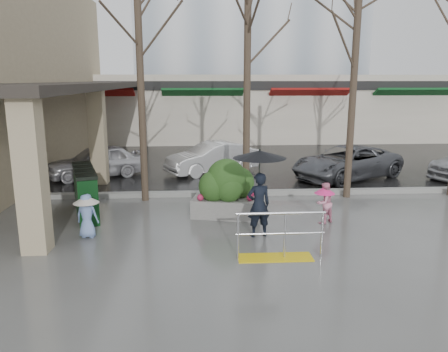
{
  "coord_description": "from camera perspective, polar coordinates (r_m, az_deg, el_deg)",
  "views": [
    {
      "loc": [
        -0.33,
        -9.86,
        3.74
      ],
      "look_at": [
        0.35,
        1.11,
        1.3
      ],
      "focal_mm": 35.0,
      "sensor_mm": 36.0,
      "label": 1
    }
  ],
  "objects": [
    {
      "name": "ground",
      "position": [
        10.55,
        -1.52,
        -8.25
      ],
      "size": [
        120.0,
        120.0,
        0.0
      ],
      "primitive_type": "plane",
      "color": "#51514F",
      "rests_on": "ground"
    },
    {
      "name": "curb",
      "position": [
        14.34,
        -2.09,
        -2.3
      ],
      "size": [
        120.0,
        0.3,
        0.15
      ],
      "primitive_type": "cube",
      "color": "gray",
      "rests_on": "ground"
    },
    {
      "name": "pillar_front",
      "position": [
        10.22,
        -23.9,
        0.19
      ],
      "size": [
        0.55,
        0.55,
        3.5
      ],
      "primitive_type": "cube",
      "color": "tan",
      "rests_on": "ground"
    },
    {
      "name": "pillar_back",
      "position": [
        16.38,
        -16.14,
        5.04
      ],
      "size": [
        0.55,
        0.55,
        3.5
      ],
      "primitive_type": "cube",
      "color": "tan",
      "rests_on": "ground"
    },
    {
      "name": "tree_mideast",
      "position": [
        14.34,
        16.88,
        16.47
      ],
      "size": [
        3.2,
        3.2,
        6.5
      ],
      "color": "#382B21",
      "rests_on": "ground"
    },
    {
      "name": "storefront_row",
      "position": [
        27.98,
        1.3,
        8.97
      ],
      "size": [
        34.0,
        6.74,
        4.0
      ],
      "color": "beige",
      "rests_on": "ground"
    },
    {
      "name": "car_a",
      "position": [
        17.63,
        -16.28,
        1.84
      ],
      "size": [
        3.98,
        2.89,
        1.26
      ],
      "primitive_type": "imported",
      "rotation": [
        0.0,
        0.0,
        -1.14
      ],
      "color": "silver",
      "rests_on": "ground"
    },
    {
      "name": "tree_midwest",
      "position": [
        13.63,
        3.11,
        18.78
      ],
      "size": [
        3.2,
        3.2,
        7.0
      ],
      "color": "#382B21",
      "rests_on": "ground"
    },
    {
      "name": "child_pink",
      "position": [
        11.84,
        12.97,
        -3.14
      ],
      "size": [
        0.67,
        0.63,
        1.1
      ],
      "rotation": [
        0.0,
        0.0,
        3.69
      ],
      "color": "pink",
      "rests_on": "ground"
    },
    {
      "name": "street_asphalt",
      "position": [
        32.08,
        -2.91,
        5.81
      ],
      "size": [
        120.0,
        36.0,
        0.01
      ],
      "primitive_type": "cube",
      "color": "black",
      "rests_on": "ground"
    },
    {
      "name": "handrail",
      "position": [
        9.44,
        7.1,
        -8.46
      ],
      "size": [
        1.9,
        0.5,
        1.03
      ],
      "color": "yellow",
      "rests_on": "ground"
    },
    {
      "name": "tree_west",
      "position": [
        13.63,
        -11.09,
        17.95
      ],
      "size": [
        3.2,
        3.2,
        6.8
      ],
      "color": "#382B21",
      "rests_on": "ground"
    },
    {
      "name": "planter",
      "position": [
        12.07,
        0.36,
        -1.7
      ],
      "size": [
        2.01,
        1.3,
        1.62
      ],
      "rotation": [
        0.0,
        0.0,
        -0.21
      ],
      "color": "slate",
      "rests_on": "ground"
    },
    {
      "name": "car_c",
      "position": [
        17.38,
        15.74,
        1.73
      ],
      "size": [
        4.98,
        4.01,
        1.26
      ],
      "primitive_type": "imported",
      "rotation": [
        0.0,
        0.0,
        -1.07
      ],
      "color": "#54555B",
      "rests_on": "ground"
    },
    {
      "name": "woman",
      "position": [
        10.4,
        4.61,
        -0.79
      ],
      "size": [
        1.27,
        1.27,
        2.16
      ],
      "rotation": [
        0.0,
        0.0,
        3.35
      ],
      "color": "black",
      "rests_on": "ground"
    },
    {
      "name": "child_blue",
      "position": [
        10.99,
        -17.49,
        -4.44
      ],
      "size": [
        0.62,
        0.62,
        1.09
      ],
      "rotation": [
        0.0,
        0.0,
        2.97
      ],
      "color": "#7492CE",
      "rests_on": "ground"
    },
    {
      "name": "news_boxes",
      "position": [
        12.83,
        -17.66,
        -1.95
      ],
      "size": [
        1.24,
        2.43,
        1.33
      ],
      "rotation": [
        0.0,
        0.0,
        0.31
      ],
      "color": "#0B3312",
      "rests_on": "ground"
    },
    {
      "name": "car_b",
      "position": [
        17.74,
        -1.49,
        2.41
      ],
      "size": [
        4.0,
        2.97,
        1.26
      ],
      "primitive_type": "imported",
      "rotation": [
        0.0,
        0.0,
        -1.08
      ],
      "color": "white",
      "rests_on": "ground"
    },
    {
      "name": "canopy_slab",
      "position": [
        18.41,
        -17.94,
        11.56
      ],
      "size": [
        2.8,
        18.0,
        0.25
      ],
      "primitive_type": "cube",
      "color": "#2D2823",
      "rests_on": "pillar_front"
    }
  ]
}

